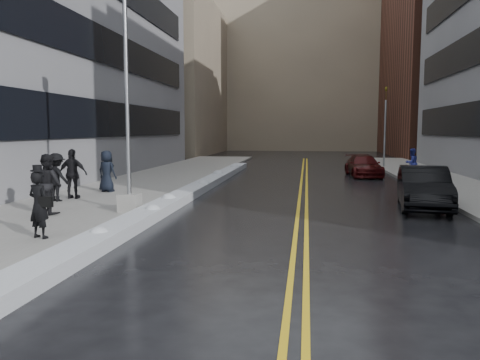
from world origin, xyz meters
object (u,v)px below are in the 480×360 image
at_px(pedestrian_d, 73,174).
at_px(pedestrian_east, 412,163).
at_px(traffic_signal, 385,123).
at_px(pedestrian_b, 48,184).
at_px(fire_hydrant, 443,180).
at_px(car_maroon, 364,166).
at_px(lamppost, 128,141).
at_px(pedestrian_c, 107,171).
at_px(pedestrian_e, 56,177).
at_px(car_black, 424,188).
at_px(pedestrian_fedora, 39,205).

height_order(pedestrian_d, pedestrian_east, pedestrian_d).
relative_size(traffic_signal, pedestrian_b, 3.04).
distance_m(traffic_signal, pedestrian_d, 24.78).
height_order(fire_hydrant, car_maroon, car_maroon).
distance_m(lamppost, fire_hydrant, 14.81).
bearing_deg(pedestrian_b, pedestrian_east, -108.48).
xyz_separation_m(traffic_signal, pedestrian_east, (0.18, -8.76, -2.41)).
bearing_deg(car_maroon, lamppost, -126.90).
relative_size(fire_hydrant, pedestrian_b, 0.37).
height_order(lamppost, pedestrian_c, lamppost).
distance_m(pedestrian_east, car_maroon, 3.04).
height_order(pedestrian_b, pedestrian_e, pedestrian_b).
distance_m(pedestrian_east, car_black, 10.52).
bearing_deg(pedestrian_b, lamppost, -133.40).
bearing_deg(pedestrian_c, lamppost, 139.18).
bearing_deg(car_black, lamppost, -156.71).
bearing_deg(car_maroon, pedestrian_e, -139.40).
distance_m(pedestrian_fedora, pedestrian_e, 6.55).
xyz_separation_m(traffic_signal, pedestrian_e, (-15.43, -20.23, -2.32)).
distance_m(pedestrian_c, pedestrian_e, 3.00).
distance_m(pedestrian_c, pedestrian_east, 17.15).
xyz_separation_m(traffic_signal, pedestrian_c, (-14.67, -17.33, -2.33)).
relative_size(pedestrian_fedora, pedestrian_east, 1.01).
bearing_deg(pedestrian_e, pedestrian_east, -127.28).
distance_m(traffic_signal, pedestrian_east, 9.08).
bearing_deg(pedestrian_fedora, pedestrian_east, -109.98).
bearing_deg(pedestrian_d, traffic_signal, -131.36).
bearing_deg(lamppost, pedestrian_d, 143.07).
height_order(car_black, car_maroon, car_black).
bearing_deg(pedestrian_fedora, pedestrian_e, -47.85).
relative_size(pedestrian_b, pedestrian_c, 1.07).
relative_size(pedestrian_c, car_black, 0.39).
bearing_deg(car_maroon, traffic_signal, 67.16).
relative_size(pedestrian_d, car_maroon, 0.44).
bearing_deg(fire_hydrant, car_maroon, 112.38).
xyz_separation_m(pedestrian_d, car_black, (13.55, 0.37, -0.37)).
distance_m(fire_hydrant, car_maroon, 7.48).
relative_size(fire_hydrant, car_black, 0.15).
bearing_deg(pedestrian_b, car_black, -136.40).
xyz_separation_m(traffic_signal, car_black, (-1.59, -19.12, -2.62)).
height_order(fire_hydrant, pedestrian_d, pedestrian_d).
distance_m(fire_hydrant, car_black, 5.54).
bearing_deg(fire_hydrant, pedestrian_east, 93.53).
distance_m(pedestrian_b, pedestrian_east, 20.16).
height_order(pedestrian_fedora, pedestrian_e, pedestrian_e).
bearing_deg(car_black, pedestrian_fedora, -139.94).
relative_size(pedestrian_d, pedestrian_e, 1.07).
xyz_separation_m(pedestrian_fedora, pedestrian_e, (-2.86, 5.89, 0.07)).
relative_size(lamppost, pedestrian_fedora, 4.45).
bearing_deg(pedestrian_d, pedestrian_fedora, 107.60).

